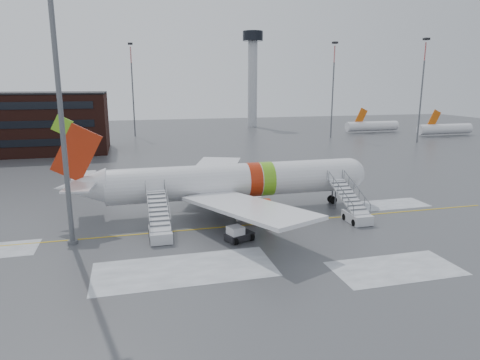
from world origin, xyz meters
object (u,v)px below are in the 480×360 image
object	(u,v)px
airstair_fwd	(354,210)
airstair_aft	(160,226)
light_mast_near	(58,80)
pushback_tug	(238,234)
airliner	(227,182)

from	to	relation	value
airstair_fwd	airstair_aft	xyz separation A→B (m)	(-20.20, 0.00, 0.00)
light_mast_near	pushback_tug	bearing A→B (deg)	-12.02
airliner	airstair_fwd	world-z (taller)	airliner
airstair_fwd	airstair_aft	world-z (taller)	same
airliner	pushback_tug	world-z (taller)	airliner
airliner	airstair_fwd	xyz separation A→B (m)	(12.17, -6.54, -2.35)
airstair_aft	light_mast_near	distance (m)	15.48
airliner	airstair_fwd	distance (m)	14.01
pushback_tug	airliner	bearing A→B (deg)	83.02
pushback_tug	airstair_aft	bearing A→B (deg)	157.48
airstair_aft	pushback_tug	world-z (taller)	airstair_aft
airstair_fwd	light_mast_near	world-z (taller)	light_mast_near
airstair_aft	pushback_tug	xyz separation A→B (m)	(6.88, -2.85, -0.42)
airliner	airstair_aft	bearing A→B (deg)	-140.85
airstair_aft	light_mast_near	xyz separation A→B (m)	(-7.76, 0.27, 13.39)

